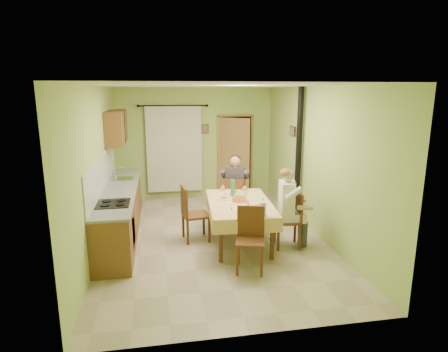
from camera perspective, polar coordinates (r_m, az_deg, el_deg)
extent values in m
cube|color=tan|center=(7.23, -1.84, -9.17)|extent=(4.00, 6.00, 0.01)
cube|color=#AECD69|center=(9.77, -4.40, 5.11)|extent=(4.00, 0.04, 2.80)
cube|color=#AECD69|center=(3.98, 4.19, -6.43)|extent=(4.00, 0.04, 2.80)
cube|color=#AECD69|center=(6.85, -18.72, 1.13)|extent=(0.04, 6.00, 2.80)
cube|color=#AECD69|center=(7.38, 13.66, 2.25)|extent=(0.04, 6.00, 2.80)
cube|color=white|center=(6.71, -2.01, 13.60)|extent=(4.00, 6.00, 0.04)
cube|color=brown|center=(7.44, -15.45, -5.41)|extent=(0.60, 3.60, 0.88)
cube|color=gray|center=(7.31, -15.66, -1.98)|extent=(0.64, 3.64, 0.04)
cube|color=white|center=(7.27, -18.05, 0.46)|extent=(0.02, 3.60, 0.66)
cube|color=silver|center=(8.08, -15.14, -0.45)|extent=(0.42, 0.42, 0.03)
cube|color=black|center=(6.35, -16.52, -4.05)|extent=(0.52, 0.56, 0.02)
cube|color=black|center=(6.47, -13.62, -8.00)|extent=(0.01, 0.55, 0.55)
cube|color=brown|center=(8.42, -16.09, 7.17)|extent=(0.35, 1.40, 0.70)
cylinder|color=black|center=(9.53, -7.77, 10.57)|extent=(1.70, 0.04, 0.04)
cube|color=silver|center=(9.66, -7.58, 4.04)|extent=(1.40, 0.06, 2.20)
cube|color=black|center=(9.97, 1.67, 3.14)|extent=(0.84, 0.03, 2.06)
cube|color=#A67C45|center=(9.88, -0.87, 3.05)|extent=(0.06, 0.06, 2.12)
cube|color=#A67C45|center=(10.05, 4.20, 3.20)|extent=(0.06, 0.06, 2.12)
cube|color=#A67C45|center=(9.83, 1.73, 9.23)|extent=(0.96, 0.06, 0.06)
cube|color=#A67C45|center=(9.74, 1.60, 2.85)|extent=(0.72, 0.46, 2.04)
cube|color=#EBBF7B|center=(6.75, 2.41, -4.14)|extent=(1.23, 1.92, 0.04)
cube|color=#EBBF7B|center=(5.92, 3.72, -7.75)|extent=(1.10, 0.09, 0.22)
cube|color=#EBBF7B|center=(7.66, 1.40, -2.91)|extent=(1.10, 0.09, 0.22)
cube|color=#EBBF7B|center=(6.73, -2.26, -5.18)|extent=(0.14, 1.85, 0.22)
cube|color=#EBBF7B|center=(6.88, 6.96, -4.84)|extent=(0.14, 1.85, 0.22)
cylinder|color=white|center=(7.35, 1.59, -2.48)|extent=(0.25, 0.25, 0.02)
ellipsoid|color=#CC7233|center=(7.34, 1.59, -2.33)|extent=(0.12, 0.12, 0.05)
cylinder|color=white|center=(6.18, 3.26, -5.50)|extent=(0.25, 0.25, 0.02)
ellipsoid|color=#CC7233|center=(6.17, 3.26, -5.32)|extent=(0.12, 0.12, 0.05)
cylinder|color=white|center=(6.46, 5.12, -4.71)|extent=(0.25, 0.25, 0.02)
ellipsoid|color=#CC7233|center=(6.45, 5.13, -4.53)|extent=(0.12, 0.12, 0.05)
cylinder|color=white|center=(6.91, 0.00, -3.47)|extent=(0.25, 0.25, 0.02)
ellipsoid|color=#CC7233|center=(6.91, 0.00, -3.30)|extent=(0.12, 0.12, 0.05)
cylinder|color=orange|center=(6.78, 2.36, -3.53)|extent=(0.26, 0.26, 0.08)
cylinder|color=white|center=(6.22, 3.16, -5.35)|extent=(0.28, 0.28, 0.02)
cube|color=tan|center=(6.26, 2.85, -5.03)|extent=(0.07, 0.06, 0.03)
cube|color=tan|center=(6.25, 2.77, -5.08)|extent=(0.06, 0.04, 0.03)
cube|color=tan|center=(6.21, 3.79, -5.19)|extent=(0.07, 0.05, 0.03)
cube|color=tan|center=(6.19, 2.67, -5.23)|extent=(0.07, 0.07, 0.03)
cube|color=tan|center=(6.23, 3.29, -5.15)|extent=(0.07, 0.07, 0.03)
cube|color=tan|center=(6.25, 2.83, -5.07)|extent=(0.07, 0.05, 0.03)
cube|color=tan|center=(6.21, 3.32, -5.18)|extent=(0.06, 0.04, 0.03)
cylinder|color=silver|center=(6.59, 3.63, -3.95)|extent=(0.07, 0.07, 0.10)
cylinder|color=silver|center=(7.05, 3.27, -2.81)|extent=(0.07, 0.07, 0.10)
cylinder|color=white|center=(6.00, 5.91, -4.99)|extent=(0.11, 0.11, 0.22)
cylinder|color=silver|center=(5.99, 5.92, -4.71)|extent=(0.02, 0.02, 0.30)
cube|color=#562F17|center=(7.87, 1.67, -3.63)|extent=(0.51, 0.51, 0.04)
cube|color=#562F17|center=(7.62, 1.52, -2.21)|extent=(0.40, 0.17, 0.46)
cube|color=#562F17|center=(5.78, 4.00, -9.90)|extent=(0.52, 0.52, 0.04)
cube|color=#562F17|center=(5.86, 4.10, -6.81)|extent=(0.42, 0.15, 0.48)
cube|color=#562F17|center=(6.73, 9.64, -6.71)|extent=(0.49, 0.49, 0.04)
cube|color=#562F17|center=(6.69, 11.37, -4.50)|extent=(0.10, 0.43, 0.49)
cube|color=#562F17|center=(6.94, -4.32, -5.95)|extent=(0.52, 0.52, 0.04)
cube|color=#562F17|center=(6.81, -6.09, -3.85)|extent=(0.10, 0.46, 0.53)
cube|color=#38333D|center=(7.75, 1.59, -3.27)|extent=(0.47, 0.49, 0.16)
cube|color=#38333D|center=(7.78, 1.72, -0.53)|extent=(0.45, 0.34, 0.54)
sphere|color=tan|center=(7.69, 1.73, 2.28)|extent=(0.21, 0.21, 0.21)
ellipsoid|color=black|center=(7.72, 1.77, 2.62)|extent=(0.21, 0.21, 0.16)
cube|color=white|center=(6.72, 10.50, -6.04)|extent=(0.45, 0.41, 0.16)
cube|color=white|center=(6.59, 9.52, -3.19)|extent=(0.27, 0.43, 0.54)
sphere|color=tan|center=(6.50, 9.73, 0.12)|extent=(0.21, 0.21, 0.21)
ellipsoid|color=olive|center=(6.48, 9.40, 0.46)|extent=(0.21, 0.21, 0.16)
cylinder|color=black|center=(7.88, 11.27, 3.03)|extent=(0.12, 0.12, 2.80)
cylinder|color=black|center=(8.18, 10.89, -5.62)|extent=(0.24, 0.24, 0.30)
cube|color=black|center=(9.73, -2.94, 7.17)|extent=(0.19, 0.03, 0.23)
cube|color=brown|center=(8.40, 10.39, 6.76)|extent=(0.03, 0.31, 0.21)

